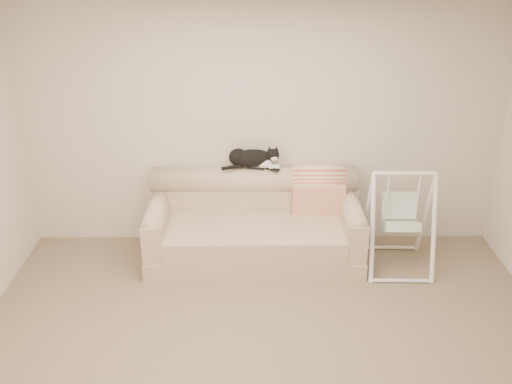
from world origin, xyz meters
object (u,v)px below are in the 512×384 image
sofa (254,226)px  remote_b (272,169)px  tuxedo_cat (252,158)px  baby_swing (400,220)px  remote_a (256,168)px

sofa → remote_b: remote_b is taller
tuxedo_cat → baby_swing: 1.61m
sofa → remote_a: remote_a is taller
tuxedo_cat → baby_swing: size_ratio=0.58×
sofa → remote_a: size_ratio=11.81×
sofa → tuxedo_cat: size_ratio=3.59×
sofa → remote_a: bearing=86.4°
remote_a → baby_swing: baby_swing is taller
remote_a → baby_swing: bearing=-17.4°
remote_b → tuxedo_cat: tuxedo_cat is taller
sofa → baby_swing: size_ratio=2.07×
sofa → remote_b: bearing=48.3°
baby_swing → tuxedo_cat: bearing=162.5°
remote_b → tuxedo_cat: 0.23m
sofa → tuxedo_cat: tuxedo_cat is taller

